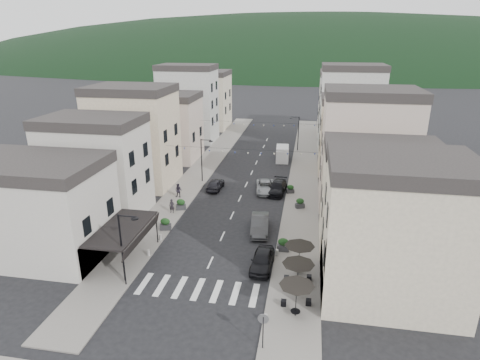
# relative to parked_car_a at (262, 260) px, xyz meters

# --- Properties ---
(ground) EXTENTS (700.00, 700.00, 0.00)m
(ground) POSITION_rel_parked_car_a_xyz_m (-4.60, -6.00, -0.75)
(ground) COLOR black
(ground) RESTS_ON ground
(sidewalk_left) EXTENTS (4.00, 76.00, 0.12)m
(sidewalk_left) POSITION_rel_parked_car_a_xyz_m (-12.10, 26.00, -0.69)
(sidewalk_left) COLOR slate
(sidewalk_left) RESTS_ON ground
(sidewalk_right) EXTENTS (4.00, 76.00, 0.12)m
(sidewalk_right) POSITION_rel_parked_car_a_xyz_m (2.90, 26.00, -0.69)
(sidewalk_right) COLOR slate
(sidewalk_right) RESTS_ON ground
(hill_backdrop) EXTENTS (640.00, 360.00, 70.00)m
(hill_backdrop) POSITION_rel_parked_car_a_xyz_m (-4.60, 294.00, -0.75)
(hill_backdrop) COLOR black
(hill_backdrop) RESTS_ON ground
(boutique_building) EXTENTS (12.00, 8.00, 8.00)m
(boutique_building) POSITION_rel_parked_car_a_xyz_m (-20.10, -1.00, 3.25)
(boutique_building) COLOR beige
(boutique_building) RESTS_ON ground
(bistro_building) EXTENTS (10.00, 8.00, 10.00)m
(bistro_building) POSITION_rel_parked_car_a_xyz_m (9.90, -2.00, 4.25)
(bistro_building) COLOR #BAAE94
(bistro_building) RESTS_ON ground
(boutique_awning) EXTENTS (3.77, 7.50, 3.28)m
(boutique_awning) POSITION_rel_parked_car_a_xyz_m (-11.85, -1.00, 2.36)
(boutique_awning) COLOR black
(boutique_awning) RESTS_ON ground
(buildings_row_left) EXTENTS (10.20, 54.16, 14.00)m
(buildings_row_left) POSITION_rel_parked_car_a_xyz_m (-19.10, 31.75, 5.37)
(buildings_row_left) COLOR beige
(buildings_row_left) RESTS_ON ground
(buildings_row_right) EXTENTS (10.20, 54.16, 14.50)m
(buildings_row_right) POSITION_rel_parked_car_a_xyz_m (9.90, 30.59, 5.57)
(buildings_row_right) COLOR #BAAE94
(buildings_row_right) RESTS_ON ground
(cafe_terrace) EXTENTS (2.50, 8.10, 2.53)m
(cafe_terrace) POSITION_rel_parked_car_a_xyz_m (3.10, -3.20, 1.61)
(cafe_terrace) COLOR black
(cafe_terrace) RESTS_ON ground
(streetlamp_left_near) EXTENTS (1.70, 0.56, 6.00)m
(streetlamp_left_near) POSITION_rel_parked_car_a_xyz_m (-10.42, -4.00, 2.95)
(streetlamp_left_near) COLOR black
(streetlamp_left_near) RESTS_ON ground
(streetlamp_left_far) EXTENTS (1.70, 0.56, 6.00)m
(streetlamp_left_far) POSITION_rel_parked_car_a_xyz_m (-10.42, 20.00, 2.95)
(streetlamp_left_far) COLOR black
(streetlamp_left_far) RESTS_ON ground
(streetlamp_right_far) EXTENTS (1.70, 0.56, 6.00)m
(streetlamp_right_far) POSITION_rel_parked_car_a_xyz_m (1.22, 38.00, 2.95)
(streetlamp_right_far) COLOR black
(streetlamp_right_far) RESTS_ON ground
(traffic_sign) EXTENTS (0.70, 0.07, 2.70)m
(traffic_sign) POSITION_rel_parked_car_a_xyz_m (1.20, -9.50, 1.18)
(traffic_sign) COLOR black
(traffic_sign) RESTS_ON ground
(bollards) EXTENTS (11.66, 10.26, 0.60)m
(bollards) POSITION_rel_parked_car_a_xyz_m (-4.60, -0.50, -0.33)
(bollards) COLOR gray
(bollards) RESTS_ON ground
(bunting_near) EXTENTS (19.00, 0.28, 0.62)m
(bunting_near) POSITION_rel_parked_car_a_xyz_m (-4.60, 16.00, 4.90)
(bunting_near) COLOR black
(bunting_near) RESTS_ON ground
(bunting_far) EXTENTS (19.00, 0.28, 0.62)m
(bunting_far) POSITION_rel_parked_car_a_xyz_m (-4.60, 32.00, 4.90)
(bunting_far) COLOR black
(bunting_far) RESTS_ON ground
(parked_car_a) EXTENTS (1.94, 4.47, 1.50)m
(parked_car_a) POSITION_rel_parked_car_a_xyz_m (0.00, 0.00, 0.00)
(parked_car_a) COLOR black
(parked_car_a) RESTS_ON ground
(parked_car_b) EXTENTS (2.20, 5.12, 1.64)m
(parked_car_b) POSITION_rel_parked_car_a_xyz_m (-1.06, 6.63, 0.07)
(parked_car_b) COLOR #303032
(parked_car_b) RESTS_ON ground
(parked_car_c) EXTENTS (2.95, 5.23, 1.38)m
(parked_car_c) POSITION_rel_parked_car_a_xyz_m (-1.80, 17.83, -0.06)
(parked_car_c) COLOR #92959A
(parked_car_c) RESTS_ON ground
(parked_car_d) EXTENTS (2.53, 5.15, 1.44)m
(parked_car_d) POSITION_rel_parked_car_a_xyz_m (-0.25, 17.66, -0.03)
(parked_car_d) COLOR black
(parked_car_d) RESTS_ON ground
(parked_car_e) EXTENTS (1.83, 4.19, 1.41)m
(parked_car_e) POSITION_rel_parked_car_a_xyz_m (-8.28, 17.56, -0.05)
(parked_car_e) COLOR black
(parked_car_e) RESTS_ON ground
(delivery_van) EXTENTS (2.23, 5.00, 2.34)m
(delivery_van) POSITION_rel_parked_car_a_xyz_m (-0.71, 32.14, 0.40)
(delivery_van) COLOR silver
(delivery_van) RESTS_ON ground
(pedestrian_a) EXTENTS (0.62, 0.44, 1.61)m
(pedestrian_a) POSITION_rel_parked_car_a_xyz_m (-11.31, 9.32, 0.17)
(pedestrian_a) COLOR black
(pedestrian_a) RESTS_ON sidewalk_left
(pedestrian_b) EXTENTS (0.89, 0.71, 1.75)m
(pedestrian_b) POSITION_rel_parked_car_a_xyz_m (-12.02, 13.82, 0.24)
(pedestrian_b) COLOR #25202A
(pedestrian_b) RESTS_ON sidewalk_left
(planter_la) EXTENTS (1.24, 0.87, 1.26)m
(planter_la) POSITION_rel_parked_car_a_xyz_m (-10.60, 5.22, -0.02)
(planter_la) COLOR #2D2C2F
(planter_la) RESTS_ON sidewalk_left
(planter_lb) EXTENTS (1.25, 0.92, 1.26)m
(planter_lb) POSITION_rel_parked_car_a_xyz_m (-10.60, 10.34, -0.02)
(planter_lb) COLOR #303133
(planter_lb) RESTS_ON sidewalk_left
(planter_ra) EXTENTS (1.13, 0.63, 1.25)m
(planter_ra) POSITION_rel_parked_car_a_xyz_m (1.57, 3.02, -0.02)
(planter_ra) COLOR #333235
(planter_ra) RESTS_ON sidewalk_right
(planter_rb) EXTENTS (1.16, 0.86, 1.16)m
(planter_rb) POSITION_rel_parked_car_a_xyz_m (2.75, 13.19, -0.07)
(planter_rb) COLOR #313133
(planter_rb) RESTS_ON sidewalk_right
(planter_rc) EXTENTS (1.06, 0.80, 1.06)m
(planter_rc) POSITION_rel_parked_car_a_xyz_m (1.40, 17.67, -0.12)
(planter_rc) COLOR #2B2B2E
(planter_rc) RESTS_ON sidewalk_right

